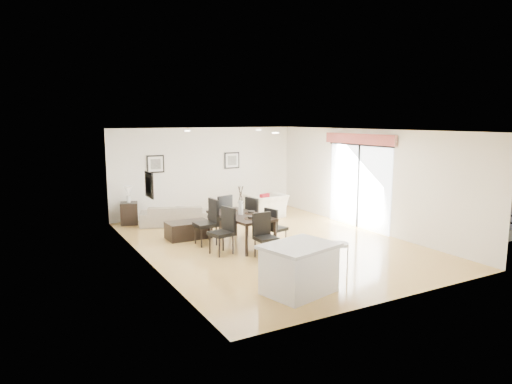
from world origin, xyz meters
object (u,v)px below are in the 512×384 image
dining_chair_wnear (224,228)px  dining_chair_foot (222,213)px  sofa (176,215)px  side_table (129,213)px  coffee_table (188,230)px  dining_chair_head (264,233)px  dining_chair_wfar (209,219)px  kitchen_island (299,268)px  dining_chair_enear (274,225)px  armchair (266,206)px  dining_chair_efar (255,215)px  dining_table (241,218)px  bar_stool (338,249)px

dining_chair_wnear → dining_chair_foot: (0.65, 1.52, 0.00)m
sofa → side_table: 1.33m
coffee_table → side_table: (-0.92, 2.26, 0.10)m
dining_chair_head → dining_chair_foot: size_ratio=0.93×
dining_chair_wfar → dining_chair_foot: (0.64, 0.65, -0.03)m
dining_chair_wfar → coffee_table: (-0.25, 0.76, -0.40)m
dining_chair_foot → side_table: (-1.81, 2.37, -0.27)m
dining_chair_head → coffee_table: bearing=110.2°
side_table → kitchen_island: 6.75m
dining_chair_enear → dining_chair_head: size_ratio=0.94×
armchair → kitchen_island: (-2.56, -5.55, 0.08)m
dining_chair_enear → coffee_table: (-1.50, 1.67, -0.30)m
dining_chair_enear → dining_chair_head: dining_chair_head is taller
dining_chair_foot → armchair: bearing=-164.5°
dining_chair_enear → side_table: dining_chair_enear is taller
dining_chair_efar → dining_chair_head: 1.65m
coffee_table → kitchen_island: size_ratio=0.75×
dining_table → dining_chair_enear: dining_chair_enear is taller
dining_chair_wfar → dining_chair_wnear: bearing=-1.1°
dining_table → bar_stool: (0.36, -3.16, -0.01)m
sofa → dining_chair_foot: dining_chair_foot is taller
dining_chair_wfar → coffee_table: size_ratio=1.03×
bar_stool → armchair: bearing=72.8°
dining_chair_wnear → kitchen_island: 2.74m
dining_chair_head → bar_stool: (0.36, -2.06, 0.12)m
bar_stool → dining_table: bearing=96.4°
dining_chair_wnear → kitchen_island: dining_chair_wnear is taller
side_table → bar_stool: size_ratio=0.82×
dining_chair_head → dining_chair_foot: (0.03, 2.20, 0.04)m
dining_chair_wnear → dining_chair_head: (0.62, -0.67, -0.04)m
dining_chair_wnear → kitchen_island: (0.13, -2.73, -0.15)m
dining_chair_enear → dining_chair_head: (-0.63, -0.64, 0.03)m
sofa → kitchen_island: size_ratio=1.37×
dining_chair_enear → dining_chair_wnear: bearing=74.2°
sofa → dining_chair_wnear: 3.18m
armchair → kitchen_island: size_ratio=0.77×
dining_chair_enear → coffee_table: 2.26m
armchair → kitchen_island: kitchen_island is taller
bar_stool → dining_chair_head: bearing=99.8°
sofa → dining_chair_efar: size_ratio=1.87×
dining_chair_wnear → dining_chair_head: dining_chair_wnear is taller
sofa → dining_chair_wfar: bearing=111.0°
dining_chair_enear → coffee_table: bearing=27.9°
dining_chair_head → kitchen_island: (-0.49, -2.06, -0.11)m
armchair → bar_stool: 5.82m
dining_chair_foot → bar_stool: (0.33, -4.26, 0.08)m
dining_chair_efar → coffee_table: 1.72m
armchair → dining_chair_enear: (-1.44, -2.85, 0.16)m
dining_chair_head → dining_chair_foot: dining_chair_foot is taller
dining_chair_enear → dining_chair_foot: bearing=7.2°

